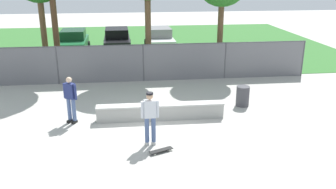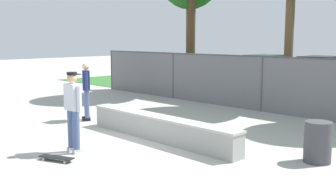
% 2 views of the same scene
% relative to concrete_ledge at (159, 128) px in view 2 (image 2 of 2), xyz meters
% --- Properties ---
extents(ground_plane, '(80.00, 80.00, 0.00)m').
position_rel_concrete_ledge_xyz_m(ground_plane, '(-0.37, -0.85, -0.32)').
color(ground_plane, '#ADAAA3').
extents(concrete_ledge, '(5.00, 0.52, 0.63)m').
position_rel_concrete_ledge_xyz_m(concrete_ledge, '(0.00, 0.00, 0.00)').
color(concrete_ledge, '#999993').
rests_on(concrete_ledge, ground).
extents(skateboarder, '(0.60, 0.31, 1.84)m').
position_rel_concrete_ledge_xyz_m(skateboarder, '(-0.56, -2.14, 0.72)').
color(skateboarder, beige).
rests_on(skateboarder, ground).
extents(skateboard, '(0.81, 0.50, 0.09)m').
position_rel_concrete_ledge_xyz_m(skateboard, '(-0.26, -2.76, -0.24)').
color(skateboard, black).
rests_on(skateboard, ground).
extents(chainlink_fence, '(17.65, 0.07, 1.97)m').
position_rel_concrete_ledge_xyz_m(chainlink_fence, '(-0.37, 5.33, 0.75)').
color(chainlink_fence, '#4C4C51').
rests_on(chainlink_fence, ground).
extents(car_green, '(2.09, 4.24, 1.66)m').
position_rel_concrete_ledge_xyz_m(car_green, '(-4.88, 12.71, 0.52)').
color(car_green, '#1E6638').
rests_on(car_green, ground).
extents(car_black, '(2.09, 4.24, 1.66)m').
position_rel_concrete_ledge_xyz_m(car_black, '(-1.86, 13.04, 0.52)').
color(car_black, black).
rests_on(car_black, ground).
extents(bystander, '(0.53, 0.41, 1.82)m').
position_rel_concrete_ledge_xyz_m(bystander, '(-3.41, 0.07, 0.69)').
color(bystander, black).
rests_on(bystander, ground).
extents(trash_bin, '(0.56, 0.56, 0.87)m').
position_rel_concrete_ledge_xyz_m(trash_bin, '(3.67, 1.09, 0.12)').
color(trash_bin, '#3F3F44').
rests_on(trash_bin, ground).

